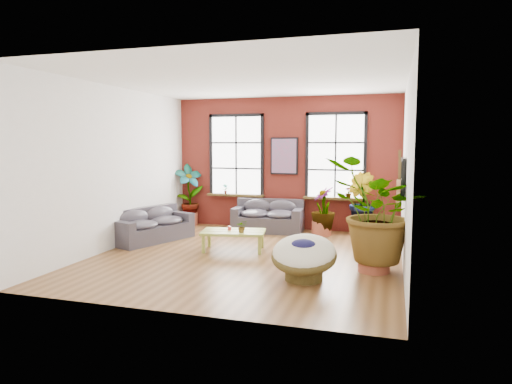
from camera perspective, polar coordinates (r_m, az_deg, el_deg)
room at (r=9.20m, az=-0.82°, el=2.79°), size 6.04×6.54×3.54m
sofa_back at (r=11.89m, az=1.56°, el=-3.15°), size 1.84×0.97×0.82m
sofa_left at (r=10.99m, az=-12.98°, el=-4.16°), size 1.45×2.12×0.78m
coffee_table at (r=9.76m, az=-2.83°, el=-5.14°), size 1.45×1.00×0.51m
papasan_chair at (r=7.69m, az=6.01°, el=-7.87°), size 1.14×1.15×0.82m
poster at (r=12.12m, az=3.54°, el=4.52°), size 0.74×0.06×0.98m
tv_wall_unit at (r=9.24m, az=17.69°, el=1.25°), size 0.13×1.86×1.20m
media_box at (r=10.98m, az=15.87°, el=-4.65°), size 0.79×0.71×0.55m
pot_back_left at (r=12.97m, az=-8.37°, el=-3.32°), size 0.56×0.56×0.35m
pot_back_right at (r=11.66m, az=12.93°, el=-4.38°), size 0.65×0.65×0.38m
pot_right_wall at (r=8.46m, az=14.51°, el=-8.26°), size 0.74×0.74×0.41m
pot_mid at (r=11.51m, az=8.19°, el=-4.50°), size 0.51×0.51×0.35m
floor_plant_back_left at (r=12.87m, az=-8.38°, el=0.01°), size 0.99×0.95×1.56m
floor_plant_back_right at (r=11.54m, az=12.93°, el=-1.12°), size 0.97×1.00×1.42m
floor_plant_right_wall at (r=8.26m, az=14.87°, el=-2.30°), size 2.17×2.22×1.88m
floor_plant_mid at (r=11.42m, az=8.40°, el=-2.04°), size 0.80×0.80×1.07m
table_plant at (r=9.53m, az=-1.76°, el=-4.32°), size 0.29×0.28×0.26m
sill_plant_left at (r=12.61m, az=-3.86°, el=0.41°), size 0.17×0.17×0.27m
sill_plant_right at (r=11.85m, az=11.48°, el=-0.06°), size 0.19×0.19×0.27m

